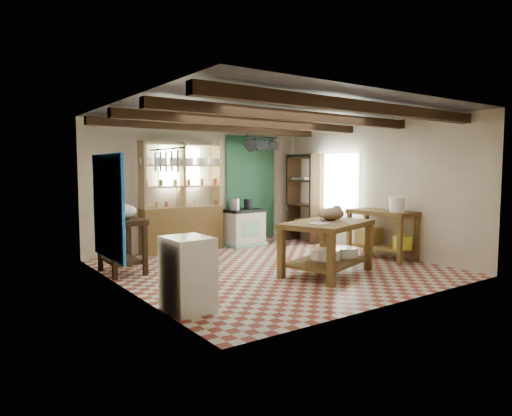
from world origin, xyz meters
TOP-DOWN VIEW (x-y plane):
  - floor at (0.00, 0.00)m, footprint 5.00×5.00m
  - ceiling at (0.00, 0.00)m, footprint 5.00×5.00m
  - wall_back at (0.00, 2.50)m, footprint 5.00×0.04m
  - wall_front at (0.00, -2.50)m, footprint 5.00×0.04m
  - wall_left at (-2.50, 0.00)m, footprint 0.04×5.00m
  - wall_right at (2.50, 0.00)m, footprint 0.04×5.00m
  - ceiling_beams at (0.00, 0.00)m, footprint 5.00×3.80m
  - blue_wall_patch at (-2.47, 0.90)m, footprint 0.04×1.40m
  - green_wall_patch at (1.25, 2.47)m, footprint 1.30×0.04m
  - window_back at (-0.50, 2.48)m, footprint 0.90×0.02m
  - window_right at (2.48, 1.00)m, footprint 0.02×1.30m
  - utensil_rail at (-2.44, -1.20)m, footprint 0.06×0.90m
  - pot_rack at (1.25, 2.05)m, footprint 0.86×0.12m
  - shelving_unit at (-0.55, 2.31)m, footprint 1.70×0.34m
  - tall_rack at (2.28, 1.80)m, footprint 0.40×0.86m
  - work_table at (0.44, -0.84)m, footprint 1.71×1.40m
  - stove at (0.86, 2.15)m, footprint 0.84×0.59m
  - prep_table at (-2.20, 1.11)m, footprint 0.60×0.87m
  - white_cabinet at (-2.22, -1.26)m, footprint 0.50×0.59m
  - right_counter at (2.18, -0.50)m, footprint 0.68×1.28m
  - cat at (0.66, -0.71)m, footprint 0.56×0.51m
  - steel_tray at (0.12, -1.00)m, footprint 0.42×0.42m
  - basin_large at (0.47, -0.78)m, footprint 0.59×0.59m
  - basin_small at (0.90, -0.79)m, footprint 0.54×0.54m
  - kettle_left at (0.61, 2.14)m, footprint 0.22×0.22m
  - kettle_right at (0.96, 2.15)m, footprint 0.18×0.18m
  - enamel_bowl at (-2.20, 1.11)m, footprint 0.48×0.48m
  - white_bucket at (2.14, -0.86)m, footprint 0.28×0.28m
  - wicker_basket at (2.17, -0.20)m, footprint 0.44×0.36m
  - yellow_tub at (2.20, -0.95)m, footprint 0.35×0.35m

SIDE VIEW (x-z plane):
  - floor at x=0.00m, z-range -0.02..0.00m
  - basin_small at x=0.90m, z-range 0.22..0.37m
  - basin_large at x=0.47m, z-range 0.22..0.39m
  - yellow_tub at x=2.20m, z-range 0.24..0.48m
  - wicker_basket at x=2.17m, z-range 0.24..0.54m
  - stove at x=0.86m, z-range 0.00..0.79m
  - work_table at x=0.44m, z-range 0.00..0.84m
  - prep_table at x=-2.20m, z-range 0.00..0.88m
  - white_cabinet at x=-2.22m, z-range 0.00..0.88m
  - right_counter at x=2.18m, z-range 0.00..0.90m
  - steel_tray at x=0.12m, z-range 0.84..0.86m
  - kettle_right at x=0.96m, z-range 0.79..1.01m
  - kettle_left at x=0.61m, z-range 0.79..1.04m
  - cat at x=0.66m, z-range 0.84..1.04m
  - enamel_bowl at x=-2.20m, z-range 0.88..1.11m
  - tall_rack at x=2.28m, z-range 0.00..2.00m
  - white_bucket at x=2.14m, z-range 0.90..1.17m
  - blue_wall_patch at x=-2.47m, z-range 0.30..1.90m
  - shelving_unit at x=-0.55m, z-range 0.00..2.20m
  - green_wall_patch at x=1.25m, z-range 0.10..2.40m
  - wall_back at x=0.00m, z-range 0.00..2.60m
  - wall_front at x=0.00m, z-range 0.00..2.60m
  - wall_left at x=-2.50m, z-range 0.00..2.60m
  - wall_right at x=2.50m, z-range 0.00..2.60m
  - window_right at x=2.48m, z-range 0.80..2.00m
  - window_back at x=-0.50m, z-range 1.30..2.10m
  - utensil_rail at x=-2.44m, z-range 1.64..1.92m
  - pot_rack at x=1.25m, z-range 2.00..2.36m
  - ceiling_beams at x=0.00m, z-range 2.40..2.56m
  - ceiling at x=0.00m, z-range 2.59..2.61m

